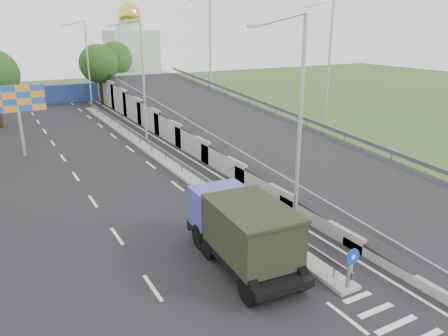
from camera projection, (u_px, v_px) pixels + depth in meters
ground at (394, 324)px, 14.93m from camera, size 160.00×160.00×0.00m
road_surface at (131, 173)px, 30.21m from camera, size 26.00×90.00×0.04m
median at (152, 152)px, 34.88m from camera, size 1.00×44.00×0.20m
overpass_ramp at (233, 122)px, 37.80m from camera, size 10.00×50.00×3.50m
median_guardrail at (152, 144)px, 34.68m from camera, size 0.09×44.00×0.71m
sign_bollard at (350, 268)px, 16.42m from camera, size 0.64×0.23×1.67m
lamp_post_near at (296, 124)px, 18.17m from camera, size 2.74×0.18×10.08m
lamp_post_mid at (141, 77)px, 34.82m from camera, size 2.74×0.18×10.08m
lamp_post_far at (86, 60)px, 51.46m from camera, size 2.74×0.18×10.08m
blue_wall at (47, 95)px, 56.01m from camera, size 30.00×0.50×2.40m
church at (132, 55)px, 67.81m from camera, size 7.00×7.00×13.80m
billboard at (17, 103)px, 32.81m from camera, size 4.00×0.24×5.50m
tree_median_far at (99, 64)px, 54.19m from camera, size 4.80×4.80×7.60m
tree_ramp_far at (115, 59)px, 61.85m from camera, size 4.80×4.80×7.60m
dump_truck at (242, 229)px, 18.21m from camera, size 2.93×6.91×2.99m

